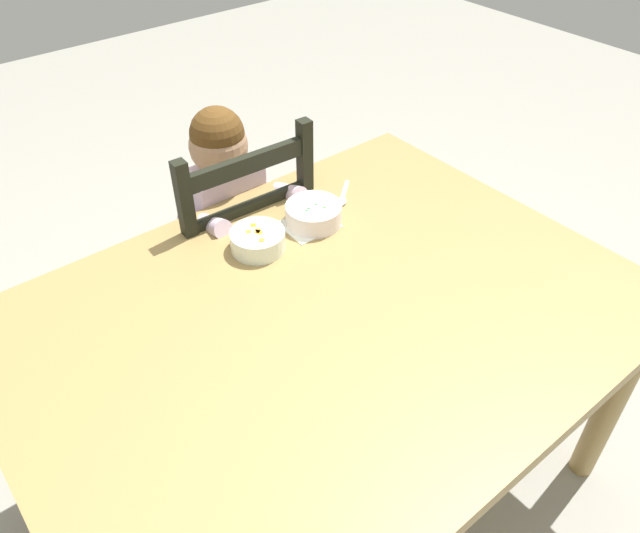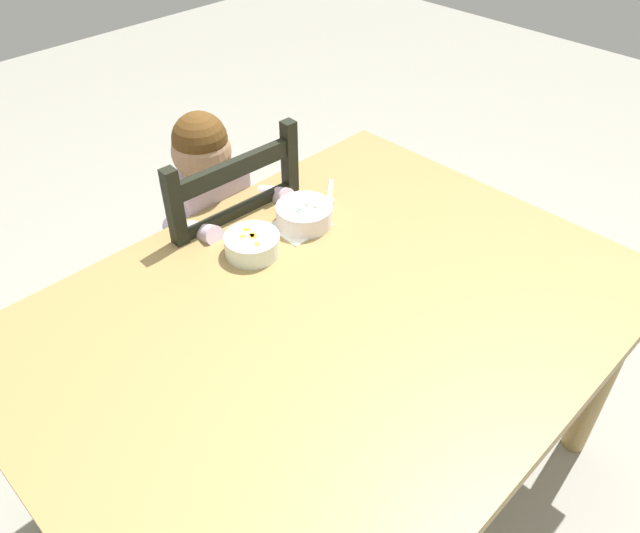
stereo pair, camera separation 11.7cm
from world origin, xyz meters
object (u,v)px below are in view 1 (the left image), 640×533
(dining_table, at_px, (326,335))
(dining_chair, at_px, (234,256))
(child_figure, at_px, (231,211))
(spoon, at_px, (342,198))
(bowl_of_carrots, at_px, (258,240))
(bowl_of_peas, at_px, (314,214))

(dining_table, height_order, dining_chair, dining_chair)
(dining_chair, bearing_deg, child_figure, -69.13)
(dining_chair, distance_m, spoon, 0.44)
(dining_chair, xyz_separation_m, bowl_of_carrots, (-0.09, -0.30, 0.29))
(dining_table, relative_size, child_figure, 1.50)
(dining_chair, xyz_separation_m, child_figure, (0.00, -0.01, 0.18))
(bowl_of_peas, bearing_deg, bowl_of_carrots, 179.98)
(spoon, bearing_deg, bowl_of_peas, -164.17)
(dining_table, height_order, bowl_of_peas, bowl_of_peas)
(child_figure, bearing_deg, dining_chair, 110.87)
(bowl_of_carrots, bearing_deg, bowl_of_peas, -0.02)
(dining_table, relative_size, bowl_of_carrots, 10.08)
(bowl_of_carrots, bearing_deg, child_figure, 72.45)
(dining_table, distance_m, dining_chair, 0.63)
(dining_table, distance_m, child_figure, 0.59)
(child_figure, height_order, bowl_of_carrots, child_figure)
(dining_table, relative_size, dining_chair, 1.54)
(spoon, bearing_deg, dining_chair, 131.82)
(bowl_of_peas, bearing_deg, child_figure, 107.54)
(dining_chair, bearing_deg, dining_table, -99.64)
(child_figure, xyz_separation_m, bowl_of_carrots, (-0.09, -0.29, 0.11))
(bowl_of_peas, distance_m, spoon, 0.15)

